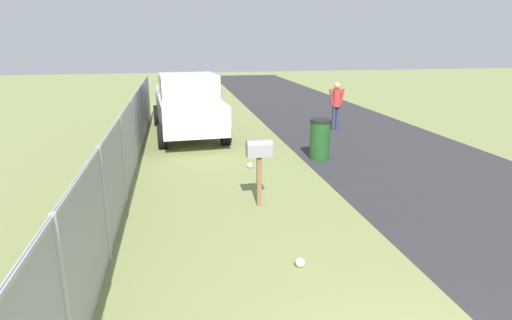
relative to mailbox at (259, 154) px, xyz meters
name	(u,v)px	position (x,y,z in m)	size (l,w,h in m)	color
road_asphalt	(451,183)	(0.48, -4.55, -1.06)	(60.00, 5.51, 0.01)	#2D2D30
mailbox	(259,154)	(0.00, 0.00, 0.00)	(0.23, 0.50, 1.33)	brown
pickup_truck	(188,103)	(6.69, 1.14, 0.05)	(5.73, 2.48, 2.09)	silver
trash_bin	(320,139)	(3.04, -2.28, -0.51)	(0.57, 0.57, 1.10)	#1E4C1E
pedestrian	(336,103)	(6.58, -4.08, -0.07)	(0.30, 0.57, 1.70)	#2D3351
fence_section	(128,143)	(1.90, 2.62, -0.12)	(16.82, 0.07, 1.74)	#9EA3A8
litter_bag_midfield_a	(250,165)	(2.51, -0.25, -0.99)	(0.14, 0.14, 0.14)	silver
litter_bag_near_hydrant	(300,262)	(-2.44, -0.13, -0.99)	(0.14, 0.14, 0.14)	silver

